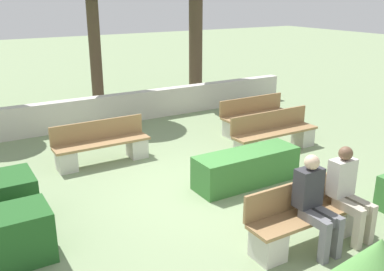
# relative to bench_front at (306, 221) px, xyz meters

# --- Properties ---
(ground_plane) EXTENTS (60.00, 60.00, 0.00)m
(ground_plane) POSITION_rel_bench_front_xyz_m (-0.44, 2.11, -0.34)
(ground_plane) COLOR gray
(perimeter_wall) EXTENTS (11.77, 0.30, 0.78)m
(perimeter_wall) POSITION_rel_bench_front_xyz_m (-0.44, 6.94, 0.05)
(perimeter_wall) COLOR beige
(perimeter_wall) RESTS_ON ground_plane
(bench_front) EXTENTS (1.90, 0.49, 0.87)m
(bench_front) POSITION_rel_bench_front_xyz_m (0.00, 0.00, 0.00)
(bench_front) COLOR #937047
(bench_front) RESTS_ON ground_plane
(bench_left_side) EXTENTS (2.13, 0.48, 0.87)m
(bench_left_side) POSITION_rel_bench_front_xyz_m (2.10, 3.07, 0.01)
(bench_left_side) COLOR #937047
(bench_left_side) RESTS_ON ground_plane
(bench_right_side) EXTENTS (1.94, 0.49, 0.87)m
(bench_right_side) POSITION_rel_bench_front_xyz_m (2.63, 4.39, 0.00)
(bench_right_side) COLOR #937047
(bench_right_side) RESTS_ON ground_plane
(bench_back) EXTENTS (1.98, 0.49, 0.87)m
(bench_back) POSITION_rel_bench_front_xyz_m (-1.43, 4.35, 0.00)
(bench_back) COLOR #937047
(bench_back) RESTS_ON ground_plane
(person_seated_man) EXTENTS (0.38, 0.63, 1.34)m
(person_seated_man) POSITION_rel_bench_front_xyz_m (-0.04, -0.14, 0.40)
(person_seated_man) COLOR slate
(person_seated_man) RESTS_ON ground_plane
(person_seated_woman) EXTENTS (0.38, 0.63, 1.33)m
(person_seated_woman) POSITION_rel_bench_front_xyz_m (0.62, -0.14, 0.40)
(person_seated_woman) COLOR #B2A893
(person_seated_woman) RESTS_ON ground_plane
(hedge_block_near_right) EXTENTS (2.02, 0.64, 0.62)m
(hedge_block_near_right) POSITION_rel_bench_front_xyz_m (0.50, 2.00, -0.03)
(hedge_block_near_right) COLOR #3D7A38
(hedge_block_near_right) RESTS_ON ground_plane
(hedge_block_mid_left) EXTENTS (1.28, 0.70, 0.71)m
(hedge_block_mid_left) POSITION_rel_bench_front_xyz_m (-3.76, 1.64, 0.02)
(hedge_block_mid_left) COLOR #235623
(hedge_block_mid_left) RESTS_ON ground_plane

